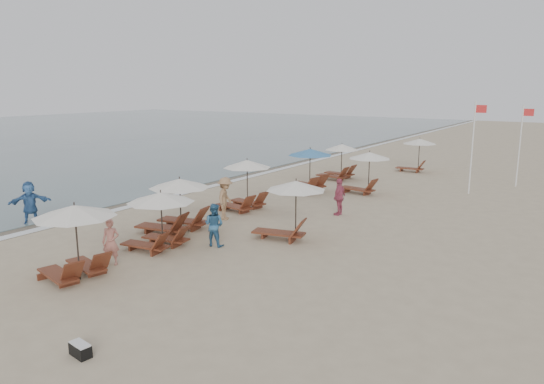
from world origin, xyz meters
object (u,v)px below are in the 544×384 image
Objects in this scene: inland_station_1 at (364,168)px; beachgoer_far_a at (339,197)px; inland_station_2 at (416,150)px; beachgoer_mid_b at (225,198)px; beachgoer_near at (111,242)px; duffel_bag at (80,349)px; beachgoer_mid_a at (214,225)px; flag_pole_near at (473,143)px; lounger_station_1 at (158,217)px; lounger_station_5 at (338,162)px; lounger_station_2 at (175,206)px; lounger_station_4 at (306,171)px; lounger_station_0 at (73,236)px; lounger_station_3 at (244,185)px; waterline_walker at (30,202)px; inland_station_0 at (289,204)px.

inland_station_1 reaches higher than beachgoer_far_a.
beachgoer_mid_b is (-2.85, -16.81, -0.54)m from inland_station_2.
beachgoer_near reaches higher than duffel_bag.
flag_pole_near is at bearing -119.41° from beachgoer_mid_a.
lounger_station_1 is 1.01× the size of lounger_station_5.
lounger_station_1 is 15.98m from lounger_station_5.
beachgoer_far_a is (3.17, 7.85, -0.33)m from lounger_station_1.
inland_station_2 is at bearing -100.86° from beachgoer_mid_a.
beachgoer_near is at bearing -76.56° from lounger_station_2.
lounger_station_4 reaches higher than lounger_station_5.
beachgoer_mid_a is (2.26, -14.61, -0.27)m from lounger_station_5.
lounger_station_2 reaches higher than duffel_bag.
lounger_station_4 reaches higher than lounger_station_0.
beachgoer_mid_b is (-0.58, 4.48, -0.24)m from lounger_station_1.
lounger_station_4 is 5.30m from beachgoer_far_a.
lounger_station_1 is at bearing 89.57° from lounger_station_0.
lounger_station_5 is (-0.23, 4.43, -0.09)m from lounger_station_4.
beachgoer_far_a is (3.27, 9.83, 0.07)m from beachgoer_near.
flag_pole_near reaches higher than inland_station_2.
lounger_station_3 is 1.61× the size of beachgoer_mid_a.
beachgoer_near is 7.06m from waterline_walker.
waterline_walker reaches higher than duffel_bag.
beachgoer_far_a is at bearing 20.59° from lounger_station_3.
lounger_station_2 is 1.03× the size of inland_station_0.
inland_station_1 is at bearing 73.36° from lounger_station_2.
inland_station_2 is 27.49m from duffel_bag.
lounger_station_4 is 13.53m from beachgoer_near.
lounger_station_5 reaches higher than beachgoer_mid_a.
waterline_walker reaches higher than beachgoer_near.
inland_station_1 is (-0.99, 9.31, 0.02)m from inland_station_0.
lounger_station_3 is 1.67× the size of beachgoer_near.
inland_station_0 is 12.98m from flag_pole_near.
waterline_walker is (-10.20, -3.97, -0.48)m from inland_station_0.
lounger_station_1 is (0.03, 3.37, -0.14)m from lounger_station_0.
lounger_station_2 is (-1.01, 5.29, -0.25)m from lounger_station_0.
lounger_station_2 is at bearing -99.68° from inland_station_2.
lounger_station_1 is at bearing -96.08° from inland_station_2.
inland_station_2 is at bearing 77.86° from lounger_station_3.
beachgoer_mid_a is 2.79× the size of duffel_bag.
lounger_station_4 is 7.05m from beachgoer_mid_b.
inland_station_0 is 1.75× the size of beachgoer_mid_a.
beachgoer_far_a is 14.00m from duffel_bag.
lounger_station_2 is at bearing -34.63° from beachgoer_far_a.
beachgoer_far_a is at bearing -43.99° from lounger_station_4.
waterline_walker is (-6.97, 2.88, -0.41)m from lounger_station_0.
lounger_station_1 reaches higher than beachgoer_mid_a.
flag_pole_near reaches higher than inland_station_1.
duffel_bag is 0.11× the size of flag_pole_near.
beachgoer_far_a is at bearing 54.65° from lounger_station_2.
lounger_station_3 reaches higher than beachgoer_mid_a.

